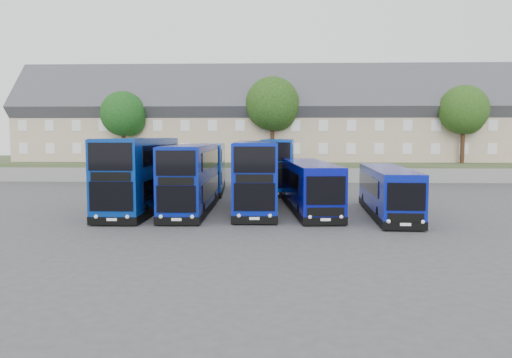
{
  "coord_description": "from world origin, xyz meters",
  "views": [
    {
      "loc": [
        2.16,
        -28.22,
        4.91
      ],
      "look_at": [
        1.06,
        2.75,
        2.2
      ],
      "focal_mm": 35.0,
      "sensor_mm": 36.0,
      "label": 1
    }
  ],
  "objects_px": {
    "dd_front_left": "(140,176)",
    "tree_west": "(125,115)",
    "coach_east_a": "(309,187)",
    "tree_east": "(465,112)",
    "dd_front_mid": "(191,179)",
    "tree_far": "(494,112)",
    "tree_mid": "(274,106)"
  },
  "relations": [
    {
      "from": "coach_east_a",
      "to": "tree_far",
      "type": "bearing_deg",
      "value": 44.94
    },
    {
      "from": "dd_front_left",
      "to": "tree_east",
      "type": "relative_size",
      "value": 1.45
    },
    {
      "from": "tree_west",
      "to": "tree_east",
      "type": "height_order",
      "value": "tree_east"
    },
    {
      "from": "tree_west",
      "to": "dd_front_mid",
      "type": "bearing_deg",
      "value": -63.65
    },
    {
      "from": "dd_front_mid",
      "to": "tree_east",
      "type": "xyz_separation_m",
      "value": [
        25.29,
        21.63,
        5.3
      ]
    },
    {
      "from": "dd_front_mid",
      "to": "tree_far",
      "type": "bearing_deg",
      "value": 41.69
    },
    {
      "from": "dd_front_left",
      "to": "tree_west",
      "type": "bearing_deg",
      "value": 109.23
    },
    {
      "from": "dd_front_mid",
      "to": "tree_west",
      "type": "relative_size",
      "value": 1.41
    },
    {
      "from": "dd_front_left",
      "to": "tree_mid",
      "type": "height_order",
      "value": "tree_mid"
    },
    {
      "from": "coach_east_a",
      "to": "tree_east",
      "type": "bearing_deg",
      "value": 45.06
    },
    {
      "from": "dd_front_left",
      "to": "tree_mid",
      "type": "relative_size",
      "value": 1.29
    },
    {
      "from": "dd_front_left",
      "to": "tree_east",
      "type": "xyz_separation_m",
      "value": [
        28.68,
        21.23,
        5.08
      ]
    },
    {
      "from": "dd_front_mid",
      "to": "tree_far",
      "type": "relative_size",
      "value": 1.24
    },
    {
      "from": "dd_front_mid",
      "to": "tree_west",
      "type": "bearing_deg",
      "value": 115.58
    },
    {
      "from": "dd_front_left",
      "to": "tree_east",
      "type": "bearing_deg",
      "value": 36.71
    },
    {
      "from": "dd_front_left",
      "to": "dd_front_mid",
      "type": "relative_size",
      "value": 1.1
    },
    {
      "from": "tree_east",
      "to": "tree_far",
      "type": "distance_m",
      "value": 9.23
    },
    {
      "from": "coach_east_a",
      "to": "tree_west",
      "type": "bearing_deg",
      "value": 126.41
    },
    {
      "from": "coach_east_a",
      "to": "tree_west",
      "type": "relative_size",
      "value": 1.54
    },
    {
      "from": "tree_mid",
      "to": "tree_far",
      "type": "height_order",
      "value": "tree_mid"
    },
    {
      "from": "tree_mid",
      "to": "tree_east",
      "type": "distance_m",
      "value": 20.02
    },
    {
      "from": "dd_front_left",
      "to": "tree_mid",
      "type": "distance_m",
      "value": 24.1
    },
    {
      "from": "tree_west",
      "to": "tree_far",
      "type": "bearing_deg",
      "value": 9.46
    },
    {
      "from": "tree_west",
      "to": "tree_east",
      "type": "relative_size",
      "value": 0.94
    },
    {
      "from": "dd_front_left",
      "to": "tree_east",
      "type": "distance_m",
      "value": 36.04
    },
    {
      "from": "dd_front_mid",
      "to": "coach_east_a",
      "type": "distance_m",
      "value": 7.67
    },
    {
      "from": "dd_front_left",
      "to": "tree_west",
      "type": "distance_m",
      "value": 22.95
    },
    {
      "from": "dd_front_mid",
      "to": "tree_west",
      "type": "xyz_separation_m",
      "value": [
        -10.71,
        21.63,
        4.96
      ]
    },
    {
      "from": "tree_west",
      "to": "tree_mid",
      "type": "relative_size",
      "value": 0.83
    },
    {
      "from": "tree_west",
      "to": "tree_east",
      "type": "distance_m",
      "value": 36.0
    },
    {
      "from": "coach_east_a",
      "to": "tree_east",
      "type": "distance_m",
      "value": 28.02
    },
    {
      "from": "dd_front_mid",
      "to": "coach_east_a",
      "type": "relative_size",
      "value": 0.91
    }
  ]
}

